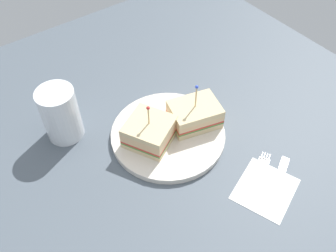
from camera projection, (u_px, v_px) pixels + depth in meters
ground_plane at (168, 139)px, 77.86cm from camera, size 105.05×105.05×2.00cm
plate at (168, 134)px, 76.60cm from camera, size 24.11×24.11×1.36cm
sandwich_half_front at (149, 132)px, 72.86cm from camera, size 11.76×11.81×9.72cm
sandwich_half_back at (195, 114)px, 76.18cm from camera, size 11.77×10.00×10.55cm
drink_glass at (61, 116)px, 73.66cm from camera, size 7.64×7.64×11.93cm
napkin at (265, 189)px, 68.47cm from camera, size 14.01×13.36×0.15cm
fork at (261, 170)px, 71.24cm from camera, size 10.80×6.75×0.35cm
knife at (279, 178)px, 69.91cm from camera, size 11.68×6.94×0.35cm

